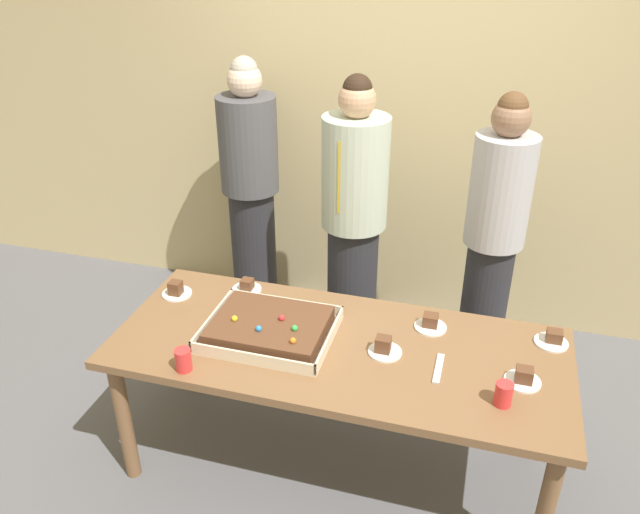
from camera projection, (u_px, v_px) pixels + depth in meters
ground_plane at (336, 462)px, 3.15m from camera, size 12.00×12.00×0.00m
interior_back_panel at (407, 88)px, 3.79m from camera, size 8.00×0.12×3.00m
party_table at (338, 359)px, 2.85m from camera, size 2.04×0.85×0.72m
sheet_cake at (270, 328)px, 2.86m from camera, size 0.58×0.47×0.11m
plated_slice_near_left at (176, 291)px, 3.17m from camera, size 0.15×0.15×0.08m
plated_slice_near_right at (430, 323)px, 2.92m from camera, size 0.15×0.15×0.07m
plated_slice_far_left at (523, 378)px, 2.57m from camera, size 0.15×0.15×0.07m
plated_slice_far_right at (384, 347)px, 2.75m from camera, size 0.15×0.15×0.08m
plated_slice_center_front at (553, 339)px, 2.81m from camera, size 0.15×0.15×0.06m
plated_slice_center_back at (247, 287)px, 3.21m from camera, size 0.15×0.15×0.06m
drink_cup_nearest at (183, 360)px, 2.63m from camera, size 0.07×0.07×0.10m
drink_cup_middle at (503, 394)px, 2.44m from camera, size 0.07×0.07×0.10m
cake_server_utensil at (438, 368)px, 2.66m from camera, size 0.03×0.20×0.01m
person_serving_front at (493, 244)px, 3.33m from camera, size 0.32×0.32×1.69m
person_green_shirt_behind at (354, 224)px, 3.54m from camera, size 0.37×0.37×1.72m
person_striped_tie_right at (251, 193)px, 3.93m from camera, size 0.36×0.36×1.72m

